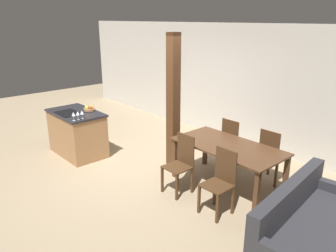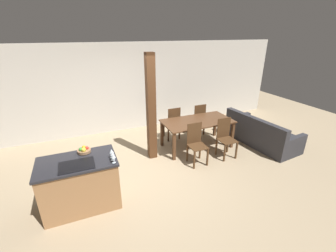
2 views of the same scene
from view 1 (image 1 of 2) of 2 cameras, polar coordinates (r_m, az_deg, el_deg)
The scene contains 14 objects.
ground_plane at distance 6.56m, azimuth -4.84°, elevation -7.03°, with size 16.00×16.00×0.00m, color #9E896B.
wall_back at distance 7.91m, azimuth 10.20°, elevation 7.47°, with size 11.20×0.08×2.70m.
kitchen_island at distance 7.23m, azimuth -15.52°, elevation -1.17°, with size 1.31×0.79×0.95m.
fruit_bowl at distance 7.06m, azimuth -13.59°, elevation 2.94°, with size 0.24×0.24×0.12m.
wine_glass_near at distance 6.42m, azimuth -16.14°, elevation 1.97°, with size 0.07×0.07×0.17m.
wine_glass_middle at distance 6.46m, azimuth -15.45°, elevation 2.12°, with size 0.07×0.07×0.17m.
wine_glass_far at distance 6.50m, azimuth -14.77°, elevation 2.27°, with size 0.07×0.07×0.17m.
dining_table at distance 5.63m, azimuth 10.39°, elevation -4.22°, with size 1.86×0.96×0.77m.
dining_chair_near_left at distance 5.47m, azimuth 2.23°, elevation -6.45°, with size 0.40×0.40×0.99m.
dining_chair_near_right at distance 4.96m, azimuth 9.08°, elevation -9.40°, with size 0.40×0.40×0.99m.
dining_chair_far_left at distance 6.45m, azimuth 11.22°, elevation -2.83°, with size 0.40×0.40×0.99m.
dining_chair_far_right at distance 6.03m, azimuth 17.59°, elevation -4.90°, with size 0.40×0.40×0.99m.
couch at distance 4.64m, azimuth 23.86°, elevation -16.49°, with size 1.12×2.09×0.84m.
timber_post at distance 6.25m, azimuth 0.92°, elevation 4.22°, with size 0.20×0.20×2.56m.
Camera 1 is at (4.76, -3.54, 2.81)m, focal length 35.00 mm.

